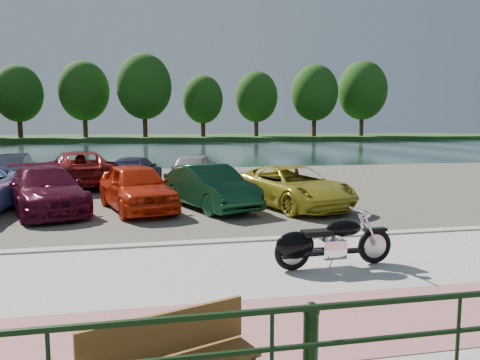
% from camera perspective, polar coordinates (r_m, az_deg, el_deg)
% --- Properties ---
extents(ground, '(200.00, 200.00, 0.00)m').
position_cam_1_polar(ground, '(9.08, 9.44, -10.69)').
color(ground, '#595447').
rests_on(ground, ground).
extents(promenade, '(60.00, 6.00, 0.10)m').
position_cam_1_polar(promenade, '(8.19, 12.01, -12.36)').
color(promenade, '#AEACA4').
rests_on(promenade, ground).
extents(pink_path, '(60.00, 2.00, 0.01)m').
position_cam_1_polar(pink_path, '(6.91, 17.16, -15.74)').
color(pink_path, '#A75E61').
rests_on(pink_path, promenade).
extents(kerb, '(60.00, 0.30, 0.14)m').
position_cam_1_polar(kerb, '(10.88, 5.66, -7.27)').
color(kerb, '#AEACA4').
rests_on(kerb, ground).
extents(parking_lot, '(60.00, 18.00, 0.04)m').
position_cam_1_polar(parking_lot, '(19.52, -2.16, -1.06)').
color(parking_lot, '#433F36').
rests_on(parking_lot, ground).
extents(river, '(120.00, 40.00, 0.00)m').
position_cam_1_polar(river, '(48.25, -7.79, 3.64)').
color(river, '#172A29').
rests_on(river, ground).
extents(far_bank, '(120.00, 24.00, 0.60)m').
position_cam_1_polar(far_bank, '(80.17, -9.31, 5.12)').
color(far_bank, '#1B4016').
rests_on(far_bank, ground).
extents(railing, '(24.04, 0.05, 0.90)m').
position_cam_1_polar(railing, '(5.50, 25.17, -14.51)').
color(railing, black).
rests_on(railing, promenade).
extents(bollards, '(10.68, 0.18, 0.81)m').
position_cam_1_polar(bollards, '(5.11, 6.76, -18.56)').
color(bollards, black).
rests_on(bollards, promenade).
extents(far_trees, '(70.25, 10.68, 12.52)m').
position_cam_1_polar(far_trees, '(74.39, -5.82, 10.58)').
color(far_trees, '#392114').
rests_on(far_trees, far_bank).
extents(motorcycle, '(2.33, 0.75, 1.05)m').
position_cam_1_polar(motorcycle, '(8.74, 10.14, -7.58)').
color(motorcycle, black).
rests_on(motorcycle, promenade).
extents(park_bench, '(1.84, 1.04, 0.72)m').
position_cam_1_polar(park_bench, '(5.06, -8.52, -20.28)').
color(park_bench, brown).
rests_on(park_bench, promenade).
extents(car_3, '(3.46, 5.15, 1.39)m').
position_cam_1_polar(car_3, '(15.41, -22.63, -1.06)').
color(car_3, '#570C23').
rests_on(car_3, parking_lot).
extents(car_4, '(2.82, 4.59, 1.46)m').
position_cam_1_polar(car_4, '(14.86, -12.50, -0.82)').
color(car_4, red).
rests_on(car_4, parking_lot).
extents(car_5, '(2.82, 4.43, 1.38)m').
position_cam_1_polar(car_5, '(14.82, -3.68, -0.85)').
color(car_5, '#0F381F').
rests_on(car_5, parking_lot).
extents(car_6, '(3.46, 5.20, 1.33)m').
position_cam_1_polar(car_6, '(15.15, 6.40, -0.81)').
color(car_6, gold).
rests_on(car_6, parking_lot).
extents(car_9, '(1.97, 4.63, 1.49)m').
position_cam_1_polar(car_9, '(21.54, -26.34, 1.02)').
color(car_9, '#575C68').
rests_on(car_9, parking_lot).
extents(car_10, '(3.77, 5.93, 1.52)m').
position_cam_1_polar(car_10, '(21.11, -18.98, 1.31)').
color(car_10, maroon).
rests_on(car_10, parking_lot).
extents(car_11, '(2.68, 4.56, 1.24)m').
position_cam_1_polar(car_11, '(21.02, -12.69, 1.11)').
color(car_11, '#2B284E').
rests_on(car_11, parking_lot).
extents(car_12, '(2.84, 4.37, 1.38)m').
position_cam_1_polar(car_12, '(21.13, -5.47, 1.47)').
color(car_12, '#B0B0AB').
rests_on(car_12, parking_lot).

